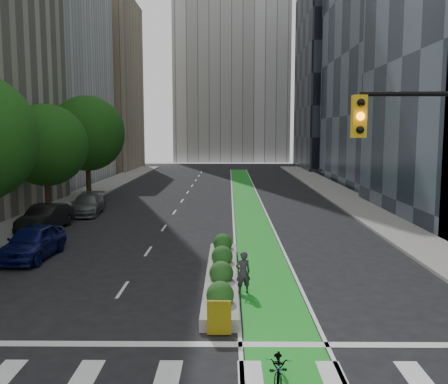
{
  "coord_description": "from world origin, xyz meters",
  "views": [
    {
      "loc": [
        1.47,
        -12.02,
        5.88
      ],
      "look_at": [
        1.25,
        11.66,
        3.0
      ],
      "focal_mm": 40.0,
      "sensor_mm": 36.0,
      "label": 1
    }
  ],
  "objects_px": {
    "parked_car_left_mid": "(46,218)",
    "parked_car_left_far": "(87,204)",
    "bicycle": "(279,369)",
    "median_planter": "(222,272)",
    "cyclist": "(243,272)",
    "parked_car_left_near": "(33,242)"
  },
  "relations": [
    {
      "from": "parked_car_left_mid",
      "to": "median_planter",
      "type": "bearing_deg",
      "value": -37.66
    },
    {
      "from": "median_planter",
      "to": "bicycle",
      "type": "distance_m",
      "value": 8.28
    },
    {
      "from": "median_planter",
      "to": "cyclist",
      "type": "relative_size",
      "value": 6.58
    },
    {
      "from": "bicycle",
      "to": "parked_car_left_near",
      "type": "relative_size",
      "value": 0.37
    },
    {
      "from": "bicycle",
      "to": "parked_car_left_far",
      "type": "xyz_separation_m",
      "value": [
        -11.24,
        24.1,
        0.26
      ]
    },
    {
      "from": "bicycle",
      "to": "parked_car_left_mid",
      "type": "height_order",
      "value": "parked_car_left_mid"
    },
    {
      "from": "parked_car_left_near",
      "to": "median_planter",
      "type": "bearing_deg",
      "value": -19.87
    },
    {
      "from": "parked_car_left_near",
      "to": "parked_car_left_mid",
      "type": "distance_m",
      "value": 6.83
    },
    {
      "from": "cyclist",
      "to": "parked_car_left_mid",
      "type": "xyz_separation_m",
      "value": [
        -11.45,
        11.54,
        -0.0
      ]
    },
    {
      "from": "parked_car_left_near",
      "to": "parked_car_left_far",
      "type": "bearing_deg",
      "value": 96.56
    },
    {
      "from": "parked_car_left_mid",
      "to": "parked_car_left_far",
      "type": "height_order",
      "value": "parked_car_left_mid"
    },
    {
      "from": "cyclist",
      "to": "parked_car_left_near",
      "type": "relative_size",
      "value": 0.34
    },
    {
      "from": "parked_car_left_far",
      "to": "cyclist",
      "type": "bearing_deg",
      "value": -62.74
    },
    {
      "from": "bicycle",
      "to": "parked_car_left_far",
      "type": "relative_size",
      "value": 0.35
    },
    {
      "from": "median_planter",
      "to": "parked_car_left_far",
      "type": "relative_size",
      "value": 2.07
    },
    {
      "from": "bicycle",
      "to": "cyclist",
      "type": "height_order",
      "value": "cyclist"
    },
    {
      "from": "cyclist",
      "to": "parked_car_left_near",
      "type": "height_order",
      "value": "parked_car_left_near"
    },
    {
      "from": "median_planter",
      "to": "bicycle",
      "type": "height_order",
      "value": "median_planter"
    },
    {
      "from": "median_planter",
      "to": "cyclist",
      "type": "bearing_deg",
      "value": -60.16
    },
    {
      "from": "bicycle",
      "to": "parked_car_left_far",
      "type": "height_order",
      "value": "parked_car_left_far"
    },
    {
      "from": "cyclist",
      "to": "parked_car_left_far",
      "type": "bearing_deg",
      "value": -75.37
    },
    {
      "from": "cyclist",
      "to": "parked_car_left_mid",
      "type": "height_order",
      "value": "cyclist"
    }
  ]
}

